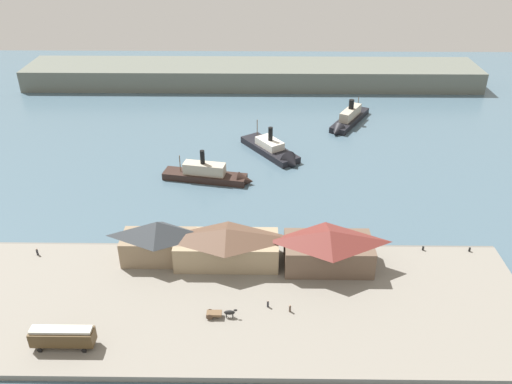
{
  "coord_description": "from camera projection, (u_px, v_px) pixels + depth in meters",
  "views": [
    {
      "loc": [
        4.25,
        -97.75,
        68.72
      ],
      "look_at": [
        2.76,
        18.13,
        2.0
      ],
      "focal_mm": 36.93,
      "sensor_mm": 36.0,
      "label": 1
    }
  ],
  "objects": [
    {
      "name": "ferry_shed_customs_shed",
      "position": [
        227.0,
        245.0,
        108.07
      ],
      "size": [
        21.6,
        9.23,
        8.1
      ],
      "color": "#998466",
      "rests_on": "quay_promenade"
    },
    {
      "name": "ferry_approaching_east",
      "position": [
        347.0,
        120.0,
        176.08
      ],
      "size": [
        16.82,
        24.61,
        9.58
      ],
      "color": "black",
      "rests_on": "ground"
    },
    {
      "name": "horse_cart",
      "position": [
        220.0,
        313.0,
        95.3
      ],
      "size": [
        5.65,
        1.55,
        1.87
      ],
      "color": "brown",
      "rests_on": "quay_promenade"
    },
    {
      "name": "street_tram",
      "position": [
        62.0,
        336.0,
        88.38
      ],
      "size": [
        10.7,
        2.85,
        4.1
      ],
      "color": "#4C381E",
      "rests_on": "quay_promenade"
    },
    {
      "name": "ferry_mid_harbor",
      "position": [
        212.0,
        175.0,
        142.23
      ],
      "size": [
        25.28,
        9.25,
        10.05
      ],
      "color": "black",
      "rests_on": "ground"
    },
    {
      "name": "mooring_post_center_west",
      "position": [
        423.0,
        248.0,
        113.31
      ],
      "size": [
        0.44,
        0.44,
        0.9
      ],
      "primitive_type": "cylinder",
      "color": "black",
      "rests_on": "quay_promenade"
    },
    {
      "name": "far_headland",
      "position": [
        252.0,
        74.0,
        212.37
      ],
      "size": [
        180.0,
        24.0,
        8.0
      ],
      "primitive_type": "cube",
      "color": "#60665B",
      "rests_on": "ground"
    },
    {
      "name": "pedestrian_at_waters_edge",
      "position": [
        37.0,
        252.0,
        111.65
      ],
      "size": [
        0.42,
        0.42,
        1.68
      ],
      "color": "#232328",
      "rests_on": "quay_promenade"
    },
    {
      "name": "seawall_edge",
      "position": [
        242.0,
        247.0,
        115.67
      ],
      "size": [
        110.0,
        0.8,
        1.0
      ],
      "primitive_type": "cube",
      "color": "#666159",
      "rests_on": "ground"
    },
    {
      "name": "quay_promenade",
      "position": [
        239.0,
        304.0,
        99.68
      ],
      "size": [
        110.0,
        36.0,
        1.2
      ],
      "primitive_type": "cube",
      "color": "gray",
      "rests_on": "ground"
    },
    {
      "name": "ferry_shed_east_terminal",
      "position": [
        159.0,
        240.0,
        108.64
      ],
      "size": [
        15.45,
        7.64,
        9.2
      ],
      "color": "#847056",
      "rests_on": "quay_promenade"
    },
    {
      "name": "ferry_shed_west_terminal",
      "position": [
        328.0,
        248.0,
        106.86
      ],
      "size": [
        18.14,
        10.11,
        8.51
      ],
      "color": "brown",
      "rests_on": "quay_promenade"
    },
    {
      "name": "mooring_post_west",
      "position": [
        470.0,
        250.0,
        112.92
      ],
      "size": [
        0.44,
        0.44,
        0.9
      ],
      "primitive_type": "cylinder",
      "color": "black",
      "rests_on": "quay_promenade"
    },
    {
      "name": "ferry_moored_east",
      "position": [
        275.0,
        152.0,
        155.64
      ],
      "size": [
        18.8,
        23.24,
        10.34
      ],
      "color": "black",
      "rests_on": "ground"
    },
    {
      "name": "ground_plane",
      "position": [
        243.0,
        239.0,
        119.04
      ],
      "size": [
        320.0,
        320.0,
        0.0
      ],
      "primitive_type": "plane",
      "color": "#476070"
    },
    {
      "name": "pedestrian_by_tram",
      "position": [
        290.0,
        309.0,
        96.65
      ],
      "size": [
        0.39,
        0.39,
        1.58
      ],
      "color": "#4C3D33",
      "rests_on": "quay_promenade"
    },
    {
      "name": "pedestrian_walking_west",
      "position": [
        268.0,
        304.0,
        97.75
      ],
      "size": [
        0.37,
        0.37,
        1.51
      ],
      "color": "#232328",
      "rests_on": "quay_promenade"
    }
  ]
}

